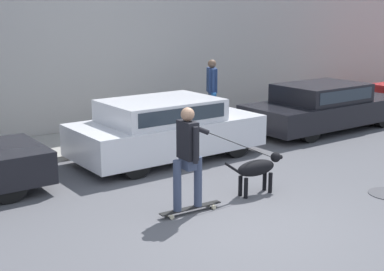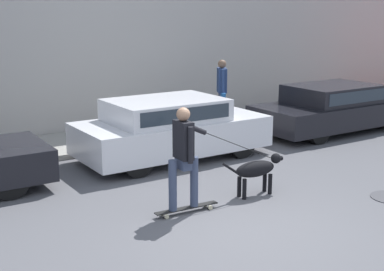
{
  "view_description": "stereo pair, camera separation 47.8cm",
  "coord_description": "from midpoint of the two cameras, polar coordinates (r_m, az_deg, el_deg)",
  "views": [
    {
      "loc": [
        -4.75,
        -5.41,
        3.07
      ],
      "look_at": [
        0.42,
        1.87,
        0.95
      ],
      "focal_mm": 50.0,
      "sensor_mm": 36.0,
      "label": 1
    },
    {
      "loc": [
        -4.36,
        -5.67,
        3.07
      ],
      "look_at": [
        0.42,
        1.87,
        0.95
      ],
      "focal_mm": 50.0,
      "sensor_mm": 36.0,
      "label": 2
    }
  ],
  "objects": [
    {
      "name": "ground_plane",
      "position": [
        7.8,
        3.78,
        -9.85
      ],
      "size": [
        36.0,
        36.0,
        0.0
      ],
      "primitive_type": "plane",
      "color": "#545459"
    },
    {
      "name": "back_wall",
      "position": [
        13.39,
        -15.7,
        10.08
      ],
      "size": [
        32.0,
        0.3,
        4.84
      ],
      "color": "#B2ADA8",
      "rests_on": "ground_plane"
    },
    {
      "name": "sidewalk_curb",
      "position": [
        12.61,
        -13.14,
        -0.83
      ],
      "size": [
        30.0,
        2.08,
        0.11
      ],
      "color": "gray",
      "rests_on": "ground_plane"
    },
    {
      "name": "parked_car_1",
      "position": [
        11.14,
        -4.05,
        0.69
      ],
      "size": [
        4.01,
        1.86,
        1.27
      ],
      "rotation": [
        0.0,
        0.0,
        0.02
      ],
      "color": "black",
      "rests_on": "ground_plane"
    },
    {
      "name": "parked_car_2",
      "position": [
        14.25,
        12.99,
        2.97
      ],
      "size": [
        4.59,
        1.81,
        1.21
      ],
      "rotation": [
        0.0,
        0.0,
        0.01
      ],
      "color": "black",
      "rests_on": "ground_plane"
    },
    {
      "name": "dog",
      "position": [
        9.06,
        5.5,
        -3.55
      ],
      "size": [
        1.21,
        0.3,
        0.67
      ],
      "rotation": [
        0.0,
        0.0,
        -0.04
      ],
      "color": "black",
      "rests_on": "ground_plane"
    },
    {
      "name": "skateboarder",
      "position": [
        8.02,
        -2.09,
        -1.97
      ],
      "size": [
        2.36,
        0.52,
        1.66
      ],
      "rotation": [
        0.0,
        0.0,
        -0.05
      ],
      "color": "beige",
      "rests_on": "ground_plane"
    },
    {
      "name": "pedestrian_with_bag",
      "position": [
        13.87,
        1.14,
        4.98
      ],
      "size": [
        0.43,
        0.67,
        1.7
      ],
      "rotation": [
        0.0,
        0.0,
        2.66
      ],
      "color": "#3D4760",
      "rests_on": "sidewalk_curb"
    }
  ]
}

